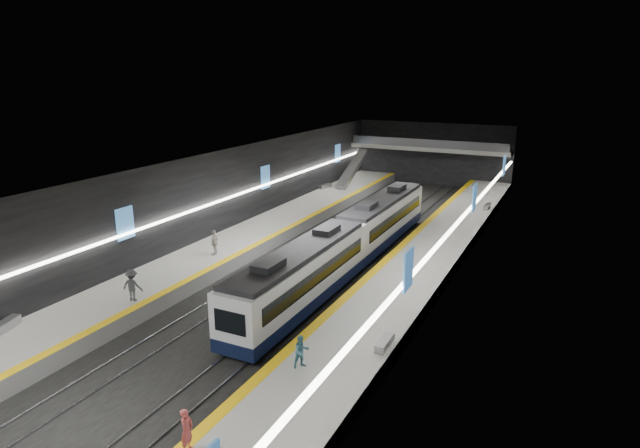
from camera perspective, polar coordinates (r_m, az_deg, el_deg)
The scene contains 26 objects.
ground at distance 40.27m, azimuth -1.13°, elevation -4.98°, with size 70.00×70.00×0.00m, color black.
ceiling at distance 38.12m, azimuth -1.19°, elevation 6.31°, with size 20.00×70.00×0.04m, color beige.
wall_left at distance 44.35m, azimuth -12.73°, elevation 2.04°, with size 0.04×70.00×8.00m, color black.
wall_right at distance 35.73m, azimuth 13.25°, elevation -1.41°, with size 0.04×70.00×8.00m, color black.
wall_back at distance 71.29m, azimuth 11.94°, elevation 7.33°, with size 20.00×0.04×8.00m, color black.
platform_left at distance 43.85m, azimuth -9.89°, elevation -2.74°, with size 5.00×70.00×1.00m, color slate.
tile_surface_left at distance 43.69m, azimuth -9.92°, elevation -2.10°, with size 5.00×70.00×0.02m, color #9C9C97.
tactile_strip_left at distance 42.48m, azimuth -7.51°, elevation -2.51°, with size 0.60×70.00×0.02m, color yellow.
platform_right at distance 37.48m, azimuth 9.18°, elevation -6.02°, with size 5.00×70.00×1.00m, color slate.
tile_surface_right at distance 37.30m, azimuth 9.21°, elevation -5.30°, with size 5.00×70.00×0.02m, color #9C9C97.
tactile_strip_right at distance 37.93m, azimuth 6.03°, elevation -4.79°, with size 0.60×70.00×0.02m, color yellow.
rails at distance 40.25m, azimuth -1.13°, elevation -4.90°, with size 6.52×70.00×0.12m.
train at distance 39.78m, azimuth 3.03°, elevation -1.91°, with size 2.69×30.05×3.60m.
ad_posters at distance 39.74m, azimuth -0.50°, elevation 1.56°, with size 19.94×53.50×2.20m.
cove_light_left at distance 44.27m, azimuth -12.51°, elevation 1.76°, with size 0.25×68.60×0.12m, color white.
cove_light_right at distance 35.83m, azimuth 12.92°, elevation -1.67°, with size 0.25×68.60×0.12m, color white.
mezzanine_bridge at distance 69.15m, azimuth 11.56°, elevation 7.96°, with size 20.00×3.00×1.50m.
escalator at distance 65.36m, azimuth 3.47°, elevation 5.89°, with size 1.20×8.00×0.60m, color #99999E.
bench_left_near at distance 33.83m, azimuth -30.66°, elevation -9.36°, with size 0.56×2.02×0.49m, color #99999E.
bench_left_far at distance 63.38m, azimuth 0.55°, elevation 4.05°, with size 0.50×1.78×0.44m, color #99999E.
bench_right_near at distance 27.86m, azimuth 6.90°, elevation -12.50°, with size 0.49×1.75×0.43m, color #99999E.
bench_right_far at distance 56.66m, azimuth 17.43°, elevation 1.82°, with size 0.48×1.73×0.42m, color #99999E.
passenger_right_a at distance 21.40m, azimuth -14.01°, elevation -20.62°, with size 0.64×0.42×1.75m, color #CC4D4C.
passenger_right_b at distance 25.72m, azimuth -1.99°, elevation -13.47°, with size 0.79×0.61×1.62m, color teal.
passenger_left_a at distance 41.06m, azimuth -11.19°, elevation -1.95°, with size 1.14×0.48×1.95m, color #BCB5AC.
passenger_left_b at distance 34.35m, azimuth -19.39°, elevation -6.21°, with size 1.27×0.73×1.97m, color #404248.
Camera 1 is at (17.26, -33.36, 14.52)m, focal length 30.00 mm.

